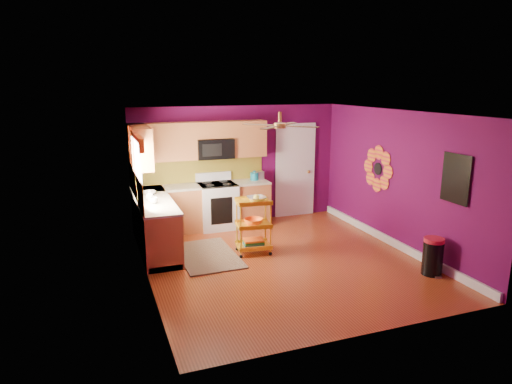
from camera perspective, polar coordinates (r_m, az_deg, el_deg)
name	(u,v)px	position (r m, az deg, el deg)	size (l,w,h in m)	color
ground	(283,261)	(7.89, 3.37, -8.58)	(5.00, 5.00, 0.00)	maroon
room_envelope	(286,167)	(7.44, 3.73, 3.19)	(4.54, 5.04, 2.52)	#570944
lower_cabinets	(183,216)	(9.02, -9.14, -2.95)	(2.81, 2.31, 0.94)	#985029
electric_range	(217,205)	(9.51, -4.86, -1.66)	(0.76, 0.66, 1.13)	white
upper_cabinetry	(182,144)	(9.10, -9.25, 5.99)	(2.80, 2.30, 1.26)	#985029
left_window	(137,158)	(7.87, -14.65, 4.12)	(0.08, 1.35, 1.08)	white
panel_door	(295,171)	(10.30, 4.90, 2.61)	(0.95, 0.11, 2.15)	white
right_wall_art	(410,173)	(8.33, 18.69, 2.29)	(0.04, 2.74, 1.04)	black
ceiling_fan	(280,125)	(7.52, 3.00, 8.37)	(1.01, 1.01, 0.26)	#BF8C3F
shag_rug	(207,255)	(8.13, -6.12, -7.86)	(0.97, 1.59, 0.02)	black
rolling_cart	(254,223)	(8.04, -0.25, -3.94)	(0.64, 0.50, 1.07)	yellow
trash_can	(433,256)	(7.76, 21.22, -7.51)	(0.39, 0.40, 0.60)	black
teal_kettle	(254,176)	(9.71, -0.19, 1.99)	(0.18, 0.18, 0.21)	#12718D
toaster	(258,175)	(9.77, 0.29, 2.09)	(0.22, 0.15, 0.18)	beige
soap_bottle_a	(150,196)	(8.21, -13.16, -0.45)	(0.08, 0.08, 0.18)	#EA3F72
soap_bottle_b	(150,195)	(8.24, -13.13, -0.38)	(0.15, 0.15, 0.19)	white
counter_dish	(149,193)	(8.71, -13.17, -0.08)	(0.24, 0.24, 0.06)	white
counter_cup	(154,200)	(8.02, -12.68, -1.03)	(0.13, 0.13, 0.11)	white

